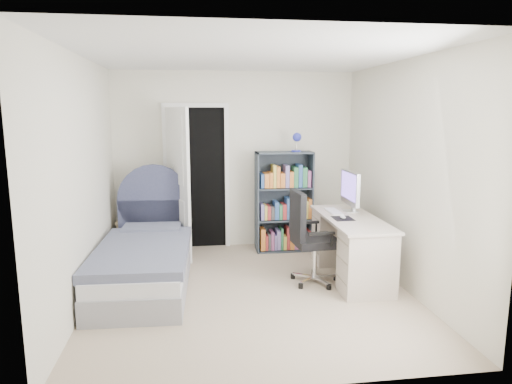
{
  "coord_description": "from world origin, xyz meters",
  "views": [
    {
      "loc": [
        -0.59,
        -4.69,
        1.95
      ],
      "look_at": [
        0.11,
        0.39,
        1.04
      ],
      "focal_mm": 32.0,
      "sensor_mm": 36.0,
      "label": 1
    }
  ],
  "objects": [
    {
      "name": "desk",
      "position": [
        1.22,
        0.29,
        0.4
      ],
      "size": [
        0.6,
        1.5,
        1.23
      ],
      "color": "#C1B2A2",
      "rests_on": "ground"
    },
    {
      "name": "bookcase",
      "position": [
        0.67,
        1.46,
        0.63
      ],
      "size": [
        0.79,
        0.34,
        1.66
      ],
      "color": "#37414B",
      "rests_on": "ground"
    },
    {
      "name": "door",
      "position": [
        -0.72,
        1.53,
        1.03
      ],
      "size": [
        0.92,
        0.78,
        2.06
      ],
      "color": "black",
      "rests_on": "ground"
    },
    {
      "name": "floor_lamp",
      "position": [
        -0.85,
        1.44,
        0.52
      ],
      "size": [
        0.18,
        0.18,
        1.26
      ],
      "color": "silver",
      "rests_on": "ground"
    },
    {
      "name": "nightstand",
      "position": [
        -1.46,
        1.57,
        0.38
      ],
      "size": [
        0.39,
        0.39,
        0.57
      ],
      "color": "tan",
      "rests_on": "ground"
    },
    {
      "name": "bed",
      "position": [
        -1.16,
        0.4,
        0.29
      ],
      "size": [
        1.05,
        2.09,
        1.27
      ],
      "color": "gray",
      "rests_on": "ground"
    },
    {
      "name": "room_shell",
      "position": [
        0.0,
        0.0,
        1.25
      ],
      "size": [
        3.5,
        3.7,
        2.6
      ],
      "color": "gray",
      "rests_on": "ground"
    },
    {
      "name": "office_chair",
      "position": [
        0.67,
        0.17,
        0.59
      ],
      "size": [
        0.56,
        0.57,
        1.07
      ],
      "color": "silver",
      "rests_on": "ground"
    }
  ]
}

